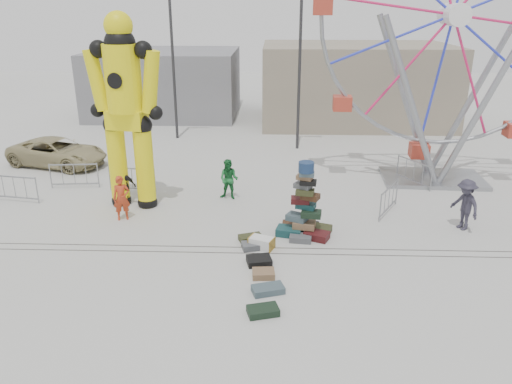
{
  "coord_description": "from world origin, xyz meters",
  "views": [
    {
      "loc": [
        1.69,
        -13.56,
        7.48
      ],
      "look_at": [
        1.11,
        2.47,
        1.39
      ],
      "focal_mm": 35.0,
      "sensor_mm": 36.0,
      "label": 1
    }
  ],
  "objects_px": {
    "lamp_post_right": "(301,65)",
    "suitcase_tower": "(304,215)",
    "barricade_dummy_c": "(132,180)",
    "pedestrian_green": "(229,179)",
    "crash_test_dummy": "(126,106)",
    "parked_suv": "(58,152)",
    "pedestrian_red": "(122,198)",
    "barricade_wheel_front": "(389,199)",
    "barricade_wheel_back": "(414,173)",
    "barricade_dummy_a": "(15,189)",
    "barricade_dummy_b": "(74,176)",
    "pedestrian_grey": "(465,205)",
    "ferris_wheel": "(451,38)",
    "lamp_post_left": "(175,60)",
    "pedestrian_black": "(124,186)",
    "steamer_trunk": "(262,243)"
  },
  "relations": [
    {
      "from": "pedestrian_green",
      "to": "barricade_dummy_c",
      "type": "bearing_deg",
      "value": -172.51
    },
    {
      "from": "suitcase_tower",
      "to": "barricade_dummy_a",
      "type": "relative_size",
      "value": 1.32
    },
    {
      "from": "suitcase_tower",
      "to": "barricade_dummy_c",
      "type": "distance_m",
      "value": 7.97
    },
    {
      "from": "suitcase_tower",
      "to": "pedestrian_grey",
      "type": "xyz_separation_m",
      "value": [
        5.6,
        0.67,
        0.18
      ]
    },
    {
      "from": "barricade_dummy_c",
      "to": "pedestrian_red",
      "type": "height_order",
      "value": "pedestrian_red"
    },
    {
      "from": "ferris_wheel",
      "to": "pedestrian_red",
      "type": "relative_size",
      "value": 7.46
    },
    {
      "from": "ferris_wheel",
      "to": "barricade_dummy_c",
      "type": "height_order",
      "value": "ferris_wheel"
    },
    {
      "from": "barricade_dummy_b",
      "to": "pedestrian_black",
      "type": "bearing_deg",
      "value": -39.6
    },
    {
      "from": "pedestrian_green",
      "to": "pedestrian_black",
      "type": "xyz_separation_m",
      "value": [
        -4.04,
        -0.79,
        -0.03
      ]
    },
    {
      "from": "barricade_wheel_front",
      "to": "pedestrian_red",
      "type": "height_order",
      "value": "pedestrian_red"
    },
    {
      "from": "lamp_post_right",
      "to": "ferris_wheel",
      "type": "xyz_separation_m",
      "value": [
        5.77,
        -5.08,
        1.65
      ]
    },
    {
      "from": "barricade_dummy_c",
      "to": "pedestrian_green",
      "type": "distance_m",
      "value": 4.16
    },
    {
      "from": "pedestrian_red",
      "to": "pedestrian_grey",
      "type": "xyz_separation_m",
      "value": [
        12.19,
        -0.4,
        0.08
      ]
    },
    {
      "from": "barricade_dummy_b",
      "to": "barricade_dummy_c",
      "type": "xyz_separation_m",
      "value": [
        2.63,
        -0.46,
        0.0
      ]
    },
    {
      "from": "barricade_dummy_c",
      "to": "parked_suv",
      "type": "relative_size",
      "value": 0.41
    },
    {
      "from": "barricade_dummy_a",
      "to": "barricade_wheel_front",
      "type": "height_order",
      "value": "same"
    },
    {
      "from": "barricade_wheel_front",
      "to": "barricade_wheel_back",
      "type": "relative_size",
      "value": 1.0
    },
    {
      "from": "barricade_dummy_c",
      "to": "lamp_post_left",
      "type": "bearing_deg",
      "value": 96.28
    },
    {
      "from": "pedestrian_black",
      "to": "parked_suv",
      "type": "xyz_separation_m",
      "value": [
        -4.71,
        4.92,
        -0.12
      ]
    },
    {
      "from": "lamp_post_right",
      "to": "pedestrian_grey",
      "type": "bearing_deg",
      "value": -62.76
    },
    {
      "from": "lamp_post_right",
      "to": "parked_suv",
      "type": "xyz_separation_m",
      "value": [
        -11.92,
        -3.52,
        -3.81
      ]
    },
    {
      "from": "pedestrian_green",
      "to": "steamer_trunk",
      "type": "bearing_deg",
      "value": -56.48
    },
    {
      "from": "barricade_wheel_front",
      "to": "barricade_dummy_a",
      "type": "bearing_deg",
      "value": 116.96
    },
    {
      "from": "ferris_wheel",
      "to": "barricade_dummy_c",
      "type": "relative_size",
      "value": 6.23
    },
    {
      "from": "parked_suv",
      "to": "barricade_wheel_back",
      "type": "bearing_deg",
      "value": -81.16
    },
    {
      "from": "pedestrian_red",
      "to": "barricade_dummy_c",
      "type": "bearing_deg",
      "value": 79.19
    },
    {
      "from": "barricade_dummy_c",
      "to": "pedestrian_red",
      "type": "xyz_separation_m",
      "value": [
        0.39,
        -2.79,
        0.28
      ]
    },
    {
      "from": "barricade_wheel_back",
      "to": "lamp_post_right",
      "type": "bearing_deg",
      "value": -170.58
    },
    {
      "from": "steamer_trunk",
      "to": "lamp_post_right",
      "type": "bearing_deg",
      "value": 104.65
    },
    {
      "from": "crash_test_dummy",
      "to": "parked_suv",
      "type": "height_order",
      "value": "crash_test_dummy"
    },
    {
      "from": "suitcase_tower",
      "to": "parked_suv",
      "type": "height_order",
      "value": "suitcase_tower"
    },
    {
      "from": "barricade_dummy_a",
      "to": "barricade_dummy_b",
      "type": "xyz_separation_m",
      "value": [
        1.79,
        1.66,
        0.0
      ]
    },
    {
      "from": "crash_test_dummy",
      "to": "barricade_dummy_a",
      "type": "bearing_deg",
      "value": -172.14
    },
    {
      "from": "suitcase_tower",
      "to": "pedestrian_black",
      "type": "xyz_separation_m",
      "value": [
        -6.9,
        2.49,
        0.05
      ]
    },
    {
      "from": "steamer_trunk",
      "to": "pedestrian_red",
      "type": "bearing_deg",
      "value": -179.58
    },
    {
      "from": "lamp_post_right",
      "to": "lamp_post_left",
      "type": "relative_size",
      "value": 1.0
    },
    {
      "from": "barricade_wheel_front",
      "to": "barricade_wheel_back",
      "type": "xyz_separation_m",
      "value": [
        1.77,
        3.24,
        0.0
      ]
    },
    {
      "from": "barricade_wheel_back",
      "to": "pedestrian_green",
      "type": "distance_m",
      "value": 8.17
    },
    {
      "from": "ferris_wheel",
      "to": "barricade_dummy_b",
      "type": "bearing_deg",
      "value": -171.14
    },
    {
      "from": "parked_suv",
      "to": "barricade_dummy_c",
      "type": "bearing_deg",
      "value": -111.36
    },
    {
      "from": "barricade_wheel_back",
      "to": "pedestrian_grey",
      "type": "bearing_deg",
      "value": -23.81
    },
    {
      "from": "ferris_wheel",
      "to": "barricade_dummy_c",
      "type": "distance_m",
      "value": 14.34
    },
    {
      "from": "lamp_post_right",
      "to": "suitcase_tower",
      "type": "relative_size",
      "value": 3.04
    },
    {
      "from": "crash_test_dummy",
      "to": "barricade_dummy_b",
      "type": "distance_m",
      "value": 4.92
    },
    {
      "from": "barricade_dummy_c",
      "to": "pedestrian_grey",
      "type": "xyz_separation_m",
      "value": [
        12.58,
        -3.18,
        0.37
      ]
    },
    {
      "from": "barricade_dummy_c",
      "to": "pedestrian_green",
      "type": "bearing_deg",
      "value": 0.26
    },
    {
      "from": "parked_suv",
      "to": "pedestrian_grey",
      "type": "bearing_deg",
      "value": -95.18
    },
    {
      "from": "pedestrian_grey",
      "to": "barricade_wheel_back",
      "type": "bearing_deg",
      "value": 162.75
    },
    {
      "from": "barricade_dummy_a",
      "to": "pedestrian_black",
      "type": "relative_size",
      "value": 1.27
    },
    {
      "from": "lamp_post_right",
      "to": "pedestrian_red",
      "type": "height_order",
      "value": "lamp_post_right"
    }
  ]
}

